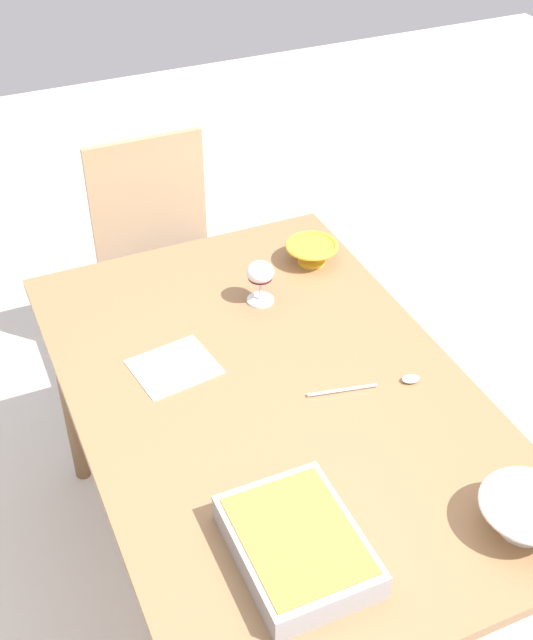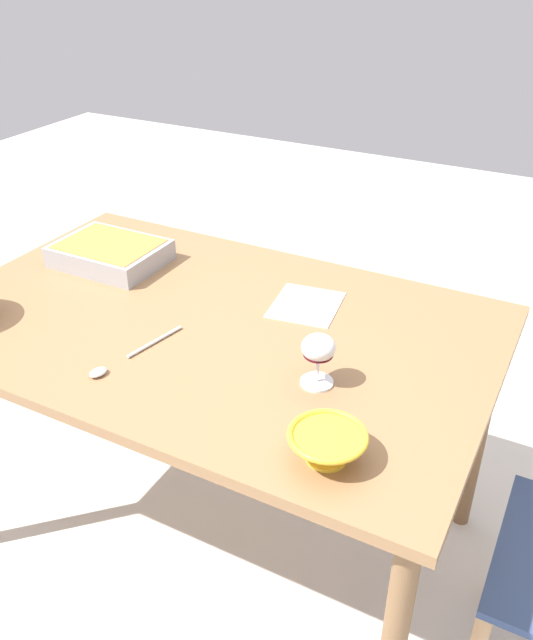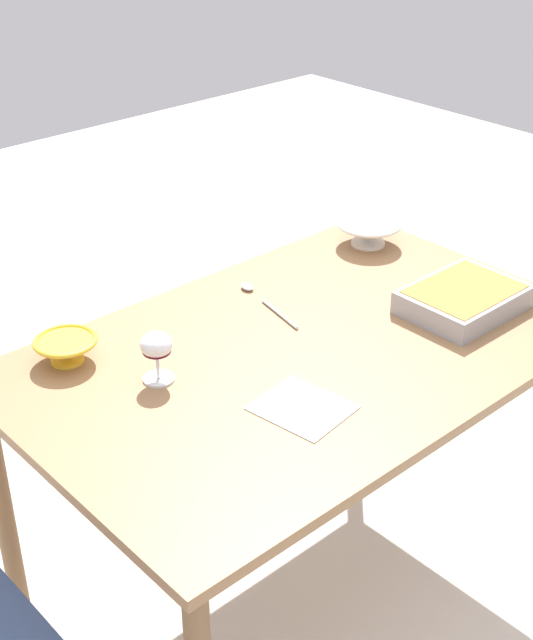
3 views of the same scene
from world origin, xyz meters
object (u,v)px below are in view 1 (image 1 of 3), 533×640
at_px(chair, 162,257).
at_px(wine_glass, 260,275).
at_px(small_bowl, 312,252).
at_px(napkin, 174,367).
at_px(casserole_dish, 297,544).
at_px(mixing_bowl, 526,513).
at_px(dining_table, 274,418).
at_px(serving_spoon, 385,383).

relative_size(chair, wine_glass, 7.34).
xyz_separation_m(small_bowl, napkin, (-0.28, 0.52, -0.03)).
xyz_separation_m(wine_glass, casserole_dish, (-0.79, 0.27, -0.05)).
height_order(casserole_dish, mixing_bowl, mixing_bowl).
bearing_deg(dining_table, casserole_dish, 161.27).
relative_size(small_bowl, napkin, 0.79).
height_order(chair, mixing_bowl, chair).
relative_size(chair, napkin, 4.66).
bearing_deg(serving_spoon, casserole_dish, 131.37).
xyz_separation_m(chair, casserole_dish, (-1.52, 0.20, 0.32)).
bearing_deg(small_bowl, serving_spoon, 172.51).
distance_m(chair, mixing_bowl, 1.69).
height_order(dining_table, mixing_bowl, mixing_bowl).
distance_m(casserole_dish, small_bowl, 1.02).
distance_m(mixing_bowl, serving_spoon, 0.48).
relative_size(casserole_dish, small_bowl, 2.02).
relative_size(dining_table, chair, 1.58).
xyz_separation_m(dining_table, small_bowl, (0.47, -0.33, 0.12)).
bearing_deg(mixing_bowl, serving_spoon, 4.60).
height_order(wine_glass, serving_spoon, wine_glass).
xyz_separation_m(casserole_dish, mixing_bowl, (-0.12, -0.44, 0.01)).
bearing_deg(napkin, dining_table, -134.75).
xyz_separation_m(mixing_bowl, napkin, (0.74, 0.48, -0.04)).
bearing_deg(dining_table, wine_glass, -18.39).
height_order(dining_table, wine_glass, wine_glass).
bearing_deg(wine_glass, dining_table, 161.61).
bearing_deg(small_bowl, dining_table, 144.86).
relative_size(chair, casserole_dish, 2.93).
relative_size(dining_table, casserole_dish, 4.62).
relative_size(dining_table, small_bowl, 9.34).
distance_m(dining_table, small_bowl, 0.58).
bearing_deg(serving_spoon, small_bowl, -7.49).
height_order(chair, wine_glass, chair).
bearing_deg(small_bowl, mixing_bowl, 178.12).
relative_size(mixing_bowl, napkin, 1.01).
xyz_separation_m(chair, small_bowl, (-0.61, -0.28, 0.32)).
bearing_deg(wine_glass, casserole_dish, 161.42).
xyz_separation_m(casserole_dish, serving_spoon, (0.36, -0.40, -0.03)).
bearing_deg(casserole_dish, dining_table, -18.73).
bearing_deg(napkin, chair, -14.85).
xyz_separation_m(mixing_bowl, small_bowl, (1.02, -0.03, -0.01)).
bearing_deg(casserole_dish, napkin, 3.57).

